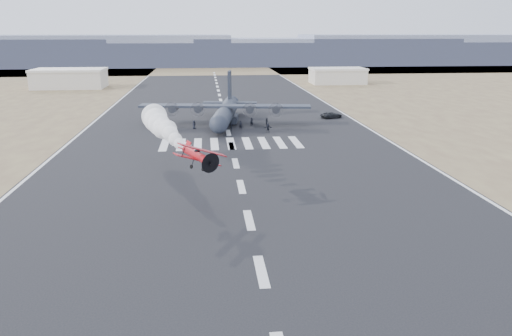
{
  "coord_description": "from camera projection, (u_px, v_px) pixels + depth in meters",
  "views": [
    {
      "loc": [
        -4.36,
        -38.65,
        20.05
      ],
      "look_at": [
        1.43,
        18.68,
        4.0
      ],
      "focal_mm": 35.0,
      "sensor_mm": 36.0,
      "label": 1
    }
  ],
  "objects": [
    {
      "name": "crew_d",
      "position": [
        172.0,
        124.0,
        104.71
      ],
      "size": [
        0.92,
        1.05,
        1.61
      ],
      "primitive_type": "imported",
      "rotation": [
        0.0,
        0.0,
        1.0
      ],
      "color": "black",
      "rests_on": "ground"
    },
    {
      "name": "crew_f",
      "position": [
        268.0,
        128.0,
        100.38
      ],
      "size": [
        1.68,
        0.56,
        1.8
      ],
      "primitive_type": "imported",
      "rotation": [
        0.0,
        0.0,
        0.01
      ],
      "color": "black",
      "rests_on": "ground"
    },
    {
      "name": "crew_c",
      "position": [
        231.0,
        127.0,
        101.78
      ],
      "size": [
        0.57,
        1.08,
        1.6
      ],
      "primitive_type": "imported",
      "rotation": [
        0.0,
        0.0,
        4.8
      ],
      "color": "black",
      "rests_on": "ground"
    },
    {
      "name": "scrub_far",
      "position": [
        213.0,
        69.0,
        263.28
      ],
      "size": [
        500.0,
        80.0,
        0.0
      ],
      "primitive_type": "cube",
      "color": "brown",
      "rests_on": "ground"
    },
    {
      "name": "hangar_right",
      "position": [
        338.0,
        76.0,
        190.25
      ],
      "size": [
        20.5,
        12.5,
        5.9
      ],
      "color": "#B7B0A3",
      "rests_on": "ground"
    },
    {
      "name": "crew_h",
      "position": [
        267.0,
        122.0,
        107.65
      ],
      "size": [
        0.73,
        0.88,
        1.56
      ],
      "primitive_type": "imported",
      "rotation": [
        0.0,
        0.0,
        1.97
      ],
      "color": "black",
      "rests_on": "ground"
    },
    {
      "name": "aerobatic_biplane",
      "position": [
        198.0,
        156.0,
        56.16
      ],
      "size": [
        6.03,
        5.97,
        3.63
      ],
      "rotation": [
        0.0,
        0.37,
        0.29
      ],
      "color": "#A61F0B"
    },
    {
      "name": "crew_e",
      "position": [
        194.0,
        125.0,
        103.79
      ],
      "size": [
        1.0,
        0.84,
        1.77
      ],
      "primitive_type": "imported",
      "rotation": [
        0.0,
        0.0,
        2.72
      ],
      "color": "black",
      "rests_on": "ground"
    },
    {
      "name": "crew_b",
      "position": [
        170.0,
        127.0,
        101.64
      ],
      "size": [
        1.0,
        1.05,
        1.85
      ],
      "primitive_type": "imported",
      "rotation": [
        0.0,
        0.0,
        4.02
      ],
      "color": "black",
      "rests_on": "ground"
    },
    {
      "name": "ground",
      "position": [
        261.0,
        271.0,
        42.84
      ],
      "size": [
        500.0,
        500.0,
        0.0
      ],
      "primitive_type": "plane",
      "color": "black",
      "rests_on": "ground"
    },
    {
      "name": "hangar_left",
      "position": [
        70.0,
        78.0,
        175.87
      ],
      "size": [
        24.5,
        14.5,
        6.7
      ],
      "color": "#B7B0A3",
      "rests_on": "ground"
    },
    {
      "name": "crew_a",
      "position": [
        241.0,
        125.0,
        103.43
      ],
      "size": [
        0.85,
        0.81,
        1.82
      ],
      "primitive_type": "imported",
      "rotation": [
        0.0,
        0.0,
        5.74
      ],
      "color": "black",
      "rests_on": "ground"
    },
    {
      "name": "ridge_seg_d",
      "position": [
        212.0,
        53.0,
        290.29
      ],
      "size": [
        150.0,
        50.0,
        13.0
      ],
      "primitive_type": "cube",
      "color": "slate",
      "rests_on": "ground"
    },
    {
      "name": "transport_aircraft",
      "position": [
        226.0,
        111.0,
        109.36
      ],
      "size": [
        36.96,
        30.32,
        10.67
      ],
      "rotation": [
        0.0,
        0.0,
        -0.14
      ],
      "color": "#232A34",
      "rests_on": "ground"
    },
    {
      "name": "crew_g",
      "position": [
        252.0,
        122.0,
        107.1
      ],
      "size": [
        0.71,
        0.6,
        1.81
      ],
      "primitive_type": "imported",
      "rotation": [
        0.0,
        0.0,
        0.09
      ],
      "color": "black",
      "rests_on": "ground"
    },
    {
      "name": "support_vehicle",
      "position": [
        332.0,
        115.0,
        116.63
      ],
      "size": [
        5.59,
        3.91,
        1.42
      ],
      "primitive_type": "imported",
      "rotation": [
        0.0,
        0.0,
        1.91
      ],
      "color": "black",
      "rests_on": "ground"
    },
    {
      "name": "ridge_seg_e",
      "position": [
        322.0,
        51.0,
        296.31
      ],
      "size": [
        150.0,
        50.0,
        15.0
      ],
      "primitive_type": "cube",
      "color": "slate",
      "rests_on": "ground"
    },
    {
      "name": "ridge_seg_f",
      "position": [
        427.0,
        49.0,
        302.33
      ],
      "size": [
        150.0,
        50.0,
        17.0
      ],
      "primitive_type": "cube",
      "color": "slate",
      "rests_on": "ground"
    },
    {
      "name": "smoke_trail",
      "position": [
        160.0,
        123.0,
        74.55
      ],
      "size": [
        8.67,
        23.73,
        4.02
      ],
      "rotation": [
        0.0,
        0.0,
        0.29
      ],
      "color": "white"
    },
    {
      "name": "ridge_seg_c",
      "position": [
        97.0,
        50.0,
        283.46
      ],
      "size": [
        150.0,
        50.0,
        17.0
      ],
      "primitive_type": "cube",
      "color": "slate",
      "rests_on": "ground"
    },
    {
      "name": "runway_markings",
      "position": [
        228.0,
        133.0,
        100.35
      ],
      "size": [
        60.0,
        260.0,
        0.01
      ],
      "primitive_type": null,
      "color": "silver",
      "rests_on": "ground"
    }
  ]
}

